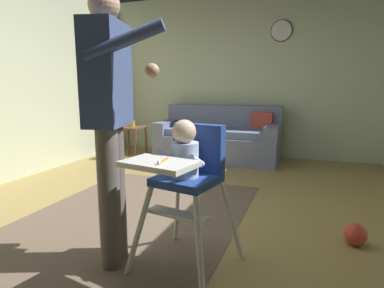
% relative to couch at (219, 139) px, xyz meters
% --- Properties ---
extents(ground, '(6.14, 7.57, 0.10)m').
position_rel_couch_xyz_m(ground, '(0.17, -2.49, -0.38)').
color(ground, olive).
extents(wall_far, '(5.34, 0.06, 2.68)m').
position_rel_couch_xyz_m(wall_far, '(0.17, 0.52, 1.01)').
color(wall_far, beige).
rests_on(wall_far, ground).
extents(area_rug, '(1.88, 2.66, 0.01)m').
position_rel_couch_xyz_m(area_rug, '(-0.08, -2.66, -0.33)').
color(area_rug, brown).
rests_on(area_rug, ground).
extents(couch, '(1.94, 0.86, 0.86)m').
position_rel_couch_xyz_m(couch, '(0.00, 0.00, 0.00)').
color(couch, slate).
rests_on(couch, ground).
extents(high_chair, '(0.70, 0.80, 0.99)m').
position_rel_couch_xyz_m(high_chair, '(0.67, -3.17, 0.35)').
color(high_chair, white).
rests_on(high_chair, ground).
extents(adult_standing, '(0.59, 0.50, 1.75)m').
position_rel_couch_xyz_m(adult_standing, '(0.19, -3.29, 0.66)').
color(adult_standing, '#615953').
rests_on(adult_standing, ground).
extents(toy_ball, '(0.17, 0.17, 0.17)m').
position_rel_couch_xyz_m(toy_ball, '(1.75, -2.46, -0.25)').
color(toy_ball, '#D13D33').
rests_on(toy_ball, ground).
extents(side_table, '(0.40, 0.40, 0.52)m').
position_rel_couch_xyz_m(side_table, '(-1.38, -0.41, 0.05)').
color(side_table, brown).
rests_on(side_table, ground).
extents(sippy_cup, '(0.07, 0.07, 0.10)m').
position_rel_couch_xyz_m(sippy_cup, '(-1.35, -0.41, 0.24)').
color(sippy_cup, gold).
rests_on(sippy_cup, side_table).
extents(wall_clock, '(0.34, 0.04, 0.34)m').
position_rel_couch_xyz_m(wall_clock, '(0.86, 0.48, 1.70)').
color(wall_clock, white).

